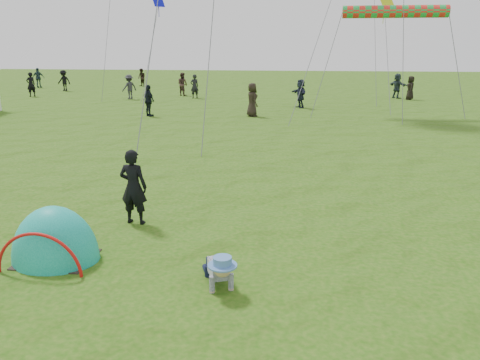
# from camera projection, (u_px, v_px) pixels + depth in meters

# --- Properties ---
(ground) EXTENTS (140.00, 140.00, 0.00)m
(ground) POSITION_uv_depth(u_px,v_px,m) (153.00, 297.00, 6.88)
(ground) COLOR #1C520A
(crawling_toddler) EXTENTS (0.81, 0.95, 0.61)m
(crawling_toddler) POSITION_uv_depth(u_px,v_px,m) (219.00, 268.00, 7.11)
(crawling_toddler) COLOR black
(crawling_toddler) RESTS_ON ground
(popup_tent) EXTENTS (1.50, 1.24, 1.94)m
(popup_tent) POSITION_uv_depth(u_px,v_px,m) (57.00, 260.00, 8.10)
(popup_tent) COLOR #058F81
(popup_tent) RESTS_ON ground
(standing_adult) EXTENTS (0.61, 0.43, 1.57)m
(standing_adult) POSITION_uv_depth(u_px,v_px,m) (133.00, 187.00, 9.58)
(standing_adult) COLOR black
(standing_adult) RESTS_ON ground
(crowd_person_0) EXTENTS (0.72, 0.77, 1.77)m
(crowd_person_0) POSITION_uv_depth(u_px,v_px,m) (31.00, 84.00, 34.68)
(crowd_person_0) COLOR black
(crowd_person_0) RESTS_ON ground
(crowd_person_1) EXTENTS (1.01, 0.97, 1.64)m
(crowd_person_1) POSITION_uv_depth(u_px,v_px,m) (142.00, 77.00, 43.82)
(crowd_person_1) COLOR black
(crowd_person_1) RESTS_ON ground
(crowd_person_4) EXTENTS (0.53, 0.80, 1.63)m
(crowd_person_4) POSITION_uv_depth(u_px,v_px,m) (410.00, 88.00, 32.55)
(crowd_person_4) COLOR black
(crowd_person_4) RESTS_ON ground
(crowd_person_5) EXTENTS (1.16, 1.64, 1.70)m
(crowd_person_5) POSITION_uv_depth(u_px,v_px,m) (300.00, 94.00, 28.23)
(crowd_person_5) COLOR #1C2232
(crowd_person_5) RESTS_ON ground
(crowd_person_6) EXTENTS (0.74, 0.68, 1.69)m
(crowd_person_6) POSITION_uv_depth(u_px,v_px,m) (194.00, 86.00, 33.56)
(crowd_person_6) COLOR black
(crowd_person_6) RESTS_ON ground
(crowd_person_8) EXTENTS (1.00, 0.94, 1.66)m
(crowd_person_8) POSITION_uv_depth(u_px,v_px,m) (149.00, 101.00, 24.69)
(crowd_person_8) COLOR black
(crowd_person_8) RESTS_ON ground
(crowd_person_9) EXTENTS (1.16, 0.73, 1.72)m
(crowd_person_9) POSITION_uv_depth(u_px,v_px,m) (64.00, 81.00, 39.18)
(crowd_person_9) COLOR black
(crowd_person_9) RESTS_ON ground
(crowd_person_11) EXTENTS (1.38, 1.62, 1.75)m
(crowd_person_11) POSITION_uv_depth(u_px,v_px,m) (397.00, 86.00, 33.55)
(crowd_person_11) COLOR #2A373E
(crowd_person_11) RESTS_ON ground
(crowd_person_13) EXTENTS (1.05, 0.99, 1.71)m
(crowd_person_13) POSITION_uv_depth(u_px,v_px,m) (183.00, 84.00, 35.40)
(crowd_person_13) COLOR #442E2A
(crowd_person_13) RESTS_ON ground
(crowd_person_14) EXTENTS (1.09, 0.60, 1.76)m
(crowd_person_14) POSITION_uv_depth(u_px,v_px,m) (38.00, 78.00, 42.42)
(crowd_person_14) COLOR #233640
(crowd_person_14) RESTS_ON ground
(crowd_person_15) EXTENTS (1.18, 1.25, 1.70)m
(crowd_person_15) POSITION_uv_depth(u_px,v_px,m) (129.00, 87.00, 32.96)
(crowd_person_15) COLOR #2C2B32
(crowd_person_15) RESTS_ON ground
(crowd_person_16) EXTENTS (0.91, 1.02, 1.75)m
(crowd_person_16) POSITION_uv_depth(u_px,v_px,m) (252.00, 100.00, 24.67)
(crowd_person_16) COLOR black
(crowd_person_16) RESTS_ON ground
(rainbow_tube_kite) EXTENTS (5.36, 0.64, 0.64)m
(rainbow_tube_kite) POSITION_uv_depth(u_px,v_px,m) (395.00, 12.00, 24.34)
(rainbow_tube_kite) COLOR red
(diamond_kite_4) EXTENTS (0.89, 0.89, 0.72)m
(diamond_kite_4) POSITION_uv_depth(u_px,v_px,m) (158.00, 2.00, 33.87)
(diamond_kite_4) COLOR #0B0EC3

